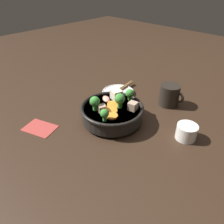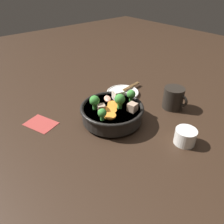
% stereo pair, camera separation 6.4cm
% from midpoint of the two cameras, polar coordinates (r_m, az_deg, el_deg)
% --- Properties ---
extents(ground_plane, '(3.00, 3.00, 0.00)m').
position_cam_midpoint_polar(ground_plane, '(0.81, -2.28, -2.41)').
color(ground_plane, black).
extents(stirfry_bowl, '(0.23, 0.23, 0.11)m').
position_cam_midpoint_polar(stirfry_bowl, '(0.78, -2.32, 0.16)').
color(stirfry_bowl, black).
rests_on(stirfry_bowl, ground_plane).
extents(side_saucer, '(0.14, 0.14, 0.01)m').
position_cam_midpoint_polar(side_saucer, '(0.98, -0.27, 5.12)').
color(side_saucer, white).
rests_on(side_saucer, ground_plane).
extents(tea_cup, '(0.07, 0.07, 0.05)m').
position_cam_midpoint_polar(tea_cup, '(0.74, 16.57, -5.05)').
color(tea_cup, white).
rests_on(tea_cup, ground_plane).
extents(dark_mug, '(0.10, 0.08, 0.09)m').
position_cam_midpoint_polar(dark_mug, '(0.90, 12.87, 4.27)').
color(dark_mug, black).
rests_on(dark_mug, ground_plane).
extents(napkin, '(0.13, 0.11, 0.00)m').
position_cam_midpoint_polar(napkin, '(0.82, -20.49, -3.97)').
color(napkin, '#A33833').
rests_on(napkin, ground_plane).
extents(chopsticks_pair, '(0.04, 0.23, 0.01)m').
position_cam_midpoint_polar(chopsticks_pair, '(0.97, -0.27, 5.61)').
color(chopsticks_pair, olive).
rests_on(chopsticks_pair, side_saucer).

